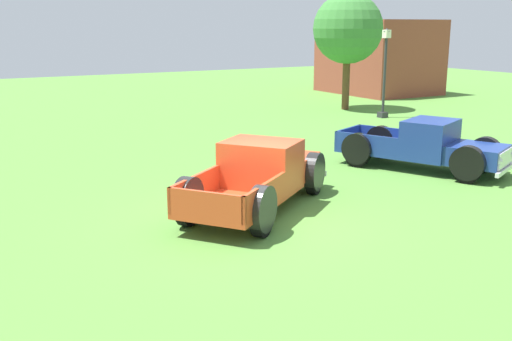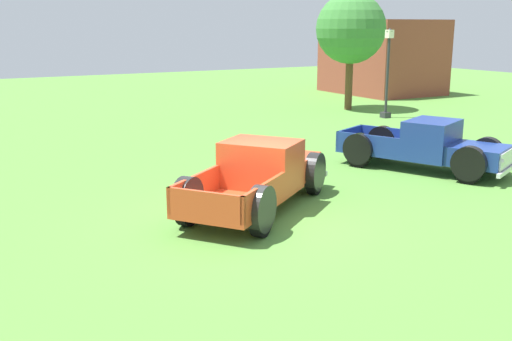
% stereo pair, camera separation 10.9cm
% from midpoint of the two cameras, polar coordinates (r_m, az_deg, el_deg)
% --- Properties ---
extents(ground_plane, '(80.00, 80.00, 0.00)m').
position_cam_midpoint_polar(ground_plane, '(12.89, -0.58, -4.79)').
color(ground_plane, '#548C38').
extents(pickup_truck_foreground, '(4.38, 5.05, 1.53)m').
position_cam_midpoint_polar(pickup_truck_foreground, '(13.83, 0.37, -0.37)').
color(pickup_truck_foreground, '#D14723').
rests_on(pickup_truck_foreground, ground_plane).
extents(pickup_truck_behind_left, '(5.08, 3.48, 1.47)m').
position_cam_midpoint_polar(pickup_truck_behind_left, '(17.80, 16.22, 2.18)').
color(pickup_truck_behind_left, navy).
rests_on(pickup_truck_behind_left, ground_plane).
extents(lamp_post_far, '(0.36, 0.36, 3.96)m').
position_cam_midpoint_polar(lamp_post_far, '(27.63, 12.07, 9.23)').
color(lamp_post_far, '#2D2D33').
rests_on(lamp_post_far, ground_plane).
extents(oak_tree_west, '(3.39, 3.39, 5.62)m').
position_cam_midpoint_polar(oak_tree_west, '(30.03, 8.65, 13.20)').
color(oak_tree_west, brown).
rests_on(oak_tree_west, ground_plane).
extents(brick_pavilion, '(6.41, 5.11, 4.40)m').
position_cam_midpoint_polar(brick_pavilion, '(38.08, 11.54, 10.59)').
color(brick_pavilion, brown).
rests_on(brick_pavilion, ground_plane).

